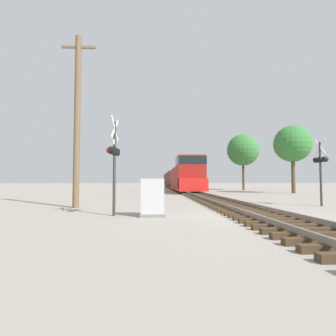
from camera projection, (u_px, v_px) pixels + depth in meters
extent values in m
plane|color=gray|center=(259.00, 217.00, 10.18)|extent=(400.00, 400.00, 0.00)
cube|color=#42301E|center=(324.00, 235.00, 6.30)|extent=(2.60, 0.22, 0.16)
cube|color=#42301E|center=(309.00, 231.00, 6.89)|extent=(2.60, 0.22, 0.16)
cube|color=#42301E|center=(297.00, 227.00, 7.49)|extent=(2.60, 0.22, 0.16)
cube|color=#42301E|center=(286.00, 223.00, 8.09)|extent=(2.60, 0.22, 0.16)
cube|color=#42301E|center=(277.00, 221.00, 8.69)|extent=(2.60, 0.22, 0.16)
cube|color=#42301E|center=(269.00, 218.00, 9.29)|extent=(2.60, 0.22, 0.16)
cube|color=#42301E|center=(262.00, 216.00, 9.89)|extent=(2.60, 0.22, 0.16)
cube|color=#42301E|center=(256.00, 214.00, 10.49)|extent=(2.60, 0.22, 0.16)
cube|color=#42301E|center=(251.00, 212.00, 11.08)|extent=(2.60, 0.22, 0.16)
cube|color=#42301E|center=(246.00, 210.00, 11.68)|extent=(2.60, 0.22, 0.16)
cube|color=#42301E|center=(241.00, 209.00, 12.28)|extent=(2.60, 0.22, 0.16)
cube|color=#42301E|center=(237.00, 208.00, 12.88)|extent=(2.60, 0.22, 0.16)
cube|color=#42301E|center=(234.00, 207.00, 13.48)|extent=(2.60, 0.22, 0.16)
cube|color=#42301E|center=(230.00, 206.00, 14.08)|extent=(2.60, 0.22, 0.16)
cube|color=#42301E|center=(227.00, 205.00, 14.68)|extent=(2.60, 0.22, 0.16)
cube|color=#42301E|center=(225.00, 204.00, 15.27)|extent=(2.60, 0.22, 0.16)
cube|color=#42301E|center=(222.00, 203.00, 15.87)|extent=(2.60, 0.22, 0.16)
cube|color=#42301E|center=(220.00, 202.00, 16.47)|extent=(2.60, 0.22, 0.16)
cube|color=#42301E|center=(217.00, 201.00, 17.07)|extent=(2.60, 0.22, 0.16)
cube|color=#42301E|center=(215.00, 201.00, 17.67)|extent=(2.60, 0.22, 0.16)
cube|color=#42301E|center=(213.00, 200.00, 18.27)|extent=(2.60, 0.22, 0.16)
cube|color=#42301E|center=(211.00, 199.00, 18.86)|extent=(2.60, 0.22, 0.16)
cube|color=#42301E|center=(210.00, 199.00, 19.46)|extent=(2.60, 0.22, 0.16)
cube|color=#42301E|center=(208.00, 198.00, 20.06)|extent=(2.60, 0.22, 0.16)
cube|color=#42301E|center=(206.00, 198.00, 20.66)|extent=(2.60, 0.22, 0.16)
cube|color=#42301E|center=(205.00, 197.00, 21.26)|extent=(2.60, 0.22, 0.16)
cube|color=#42301E|center=(204.00, 197.00, 21.86)|extent=(2.60, 0.22, 0.16)
cube|color=#42301E|center=(202.00, 197.00, 22.46)|extent=(2.60, 0.22, 0.16)
cube|color=#42301E|center=(201.00, 196.00, 23.05)|extent=(2.60, 0.22, 0.16)
cube|color=#42301E|center=(200.00, 196.00, 23.65)|extent=(2.60, 0.22, 0.16)
cube|color=#42301E|center=(199.00, 195.00, 24.25)|extent=(2.60, 0.22, 0.16)
cube|color=#42301E|center=(198.00, 195.00, 24.85)|extent=(2.60, 0.22, 0.16)
cube|color=#42301E|center=(197.00, 195.00, 25.45)|extent=(2.60, 0.22, 0.16)
cube|color=#42301E|center=(196.00, 194.00, 26.05)|extent=(2.60, 0.22, 0.16)
cube|color=#42301E|center=(195.00, 194.00, 26.64)|extent=(2.60, 0.22, 0.16)
cube|color=#42301E|center=(194.00, 194.00, 27.24)|extent=(2.60, 0.22, 0.16)
cube|color=#42301E|center=(193.00, 194.00, 27.84)|extent=(2.60, 0.22, 0.16)
cube|color=#42301E|center=(192.00, 193.00, 28.44)|extent=(2.60, 0.22, 0.16)
cube|color=#42301E|center=(192.00, 193.00, 29.04)|extent=(2.60, 0.22, 0.16)
cube|color=#42301E|center=(191.00, 193.00, 29.64)|extent=(2.60, 0.22, 0.16)
cube|color=slate|center=(241.00, 211.00, 10.16)|extent=(0.07, 160.00, 0.15)
cube|color=slate|center=(277.00, 211.00, 10.23)|extent=(0.07, 160.00, 0.15)
cube|color=maroon|center=(182.00, 178.00, 39.38)|extent=(2.60, 13.05, 3.11)
cube|color=maroon|center=(190.00, 173.00, 30.29)|extent=(3.06, 4.10, 3.98)
cube|color=black|center=(190.00, 161.00, 30.36)|extent=(3.09, 4.14, 0.88)
cube|color=red|center=(193.00, 185.00, 28.18)|extent=(3.06, 1.86, 1.39)
cube|color=red|center=(184.00, 188.00, 36.52)|extent=(3.12, 18.27, 0.24)
cube|color=black|center=(190.00, 189.00, 30.48)|extent=(1.58, 2.20, 1.00)
cube|color=black|center=(180.00, 187.00, 42.57)|extent=(1.58, 2.20, 1.00)
cube|color=#4C2819|center=(174.00, 179.00, 54.98)|extent=(2.91, 14.50, 3.06)
cube|color=black|center=(176.00, 186.00, 50.21)|extent=(1.58, 2.20, 0.90)
cube|color=black|center=(173.00, 185.00, 59.61)|extent=(1.58, 2.20, 0.90)
cube|color=#4C2819|center=(170.00, 180.00, 71.31)|extent=(2.91, 14.50, 3.06)
cube|color=black|center=(171.00, 185.00, 66.54)|extent=(1.58, 2.20, 0.90)
cube|color=black|center=(169.00, 185.00, 75.94)|extent=(1.58, 2.20, 0.90)
cylinder|color=#333333|center=(114.00, 168.00, 10.57)|extent=(0.12, 0.12, 3.82)
cube|color=white|center=(115.00, 129.00, 10.65)|extent=(0.16, 0.92, 0.93)
cube|color=white|center=(115.00, 129.00, 10.65)|extent=(0.16, 0.92, 0.93)
cube|color=black|center=(115.00, 151.00, 10.61)|extent=(0.18, 0.86, 0.06)
cylinder|color=black|center=(117.00, 152.00, 10.95)|extent=(0.22, 0.32, 0.30)
sphere|color=red|center=(115.00, 152.00, 10.96)|extent=(0.26, 0.26, 0.26)
cylinder|color=black|center=(115.00, 151.00, 10.61)|extent=(0.22, 0.32, 0.30)
sphere|color=red|center=(112.00, 151.00, 10.62)|extent=(0.26, 0.26, 0.26)
cylinder|color=black|center=(112.00, 150.00, 10.26)|extent=(0.22, 0.32, 0.30)
sphere|color=red|center=(109.00, 150.00, 10.27)|extent=(0.26, 0.26, 0.26)
cube|color=white|center=(115.00, 142.00, 10.63)|extent=(0.08, 0.32, 0.20)
cylinder|color=#333333|center=(321.00, 174.00, 14.66)|extent=(0.12, 0.12, 3.60)
cube|color=white|center=(320.00, 147.00, 14.74)|extent=(0.09, 0.93, 0.93)
cube|color=white|center=(320.00, 147.00, 14.74)|extent=(0.09, 0.93, 0.93)
cube|color=black|center=(320.00, 160.00, 14.70)|extent=(0.12, 0.86, 0.06)
cylinder|color=black|center=(325.00, 159.00, 14.36)|extent=(0.20, 0.31, 0.30)
sphere|color=red|center=(326.00, 159.00, 14.37)|extent=(0.26, 0.26, 0.26)
cylinder|color=black|center=(320.00, 160.00, 14.70)|extent=(0.20, 0.31, 0.30)
sphere|color=red|center=(322.00, 160.00, 14.72)|extent=(0.26, 0.26, 0.26)
cylinder|color=black|center=(316.00, 160.00, 15.05)|extent=(0.20, 0.31, 0.30)
sphere|color=red|center=(318.00, 160.00, 15.06)|extent=(0.26, 0.26, 0.26)
cube|color=white|center=(320.00, 157.00, 14.71)|extent=(0.05, 0.32, 0.20)
cube|color=slate|center=(152.00, 215.00, 10.23)|extent=(0.99, 0.65, 0.12)
cube|color=#BCBCBF|center=(153.00, 196.00, 10.27)|extent=(0.90, 0.59, 1.37)
cylinder|color=brown|center=(77.00, 121.00, 13.94)|extent=(0.33, 0.33, 9.23)
cube|color=brown|center=(78.00, 47.00, 14.14)|extent=(1.80, 0.12, 0.12)
cylinder|color=brown|center=(293.00, 174.00, 30.56)|extent=(0.44, 0.44, 4.52)
sphere|color=#337533|center=(292.00, 144.00, 30.74)|extent=(4.28, 4.28, 4.28)
cylinder|color=#473521|center=(243.00, 175.00, 41.81)|extent=(0.35, 0.35, 4.91)
sphere|color=#337533|center=(243.00, 150.00, 42.01)|extent=(5.07, 5.07, 5.07)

